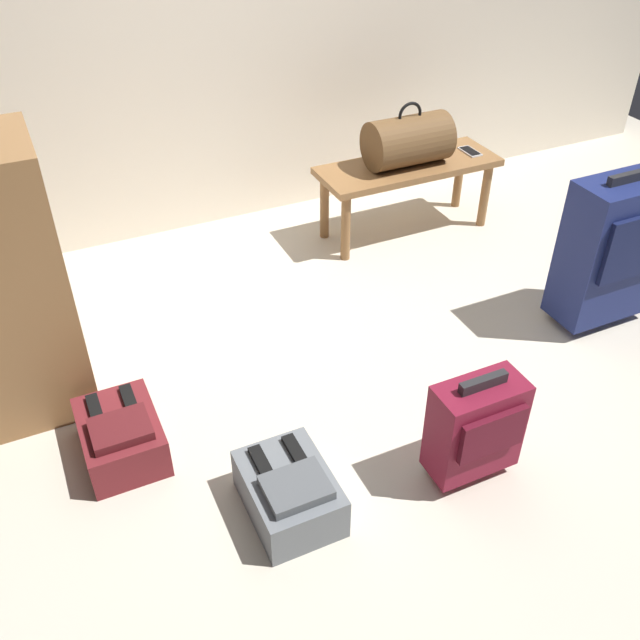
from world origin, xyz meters
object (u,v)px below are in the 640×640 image
bench (408,174)px  cell_phone (470,151)px  backpack_maroon (121,436)px  backpack_grey (289,492)px  suitcase_small_burgundy (476,427)px  suitcase_upright_navy (612,249)px  duffel_bag_brown (408,141)px

bench → cell_phone: size_ratio=6.94×
cell_phone → backpack_maroon: bearing=-155.4°
backpack_grey → suitcase_small_burgundy: bearing=-10.5°
suitcase_upright_navy → suitcase_small_burgundy: bearing=-153.5°
backpack_grey → suitcase_upright_navy: bearing=13.5°
cell_phone → suitcase_upright_navy: size_ratio=0.19×
duffel_bag_brown → cell_phone: size_ratio=3.06×
bench → backpack_grey: bench is taller
suitcase_upright_navy → backpack_grey: (-1.74, -0.42, -0.29)m
bench → suitcase_upright_navy: suitcase_upright_navy is taller
backpack_grey → bench: bearing=48.5°
cell_phone → suitcase_upright_navy: suitcase_upright_navy is taller
bench → cell_phone: bearing=-2.3°
cell_phone → backpack_grey: cell_phone is taller
suitcase_small_burgundy → backpack_grey: (-0.66, 0.12, -0.15)m
backpack_maroon → backpack_grey: size_ratio=1.00×
bench → duffel_bag_brown: 0.20m
bench → cell_phone: cell_phone is taller
bench → backpack_grey: size_ratio=2.63×
backpack_maroon → backpack_grey: 0.69m
duffel_bag_brown → backpack_maroon: bearing=-150.4°
duffel_bag_brown → cell_phone: 0.42m
suitcase_upright_navy → backpack_maroon: (-2.21, 0.08, -0.29)m
bench → suitcase_upright_navy: bearing=-70.8°
suitcase_upright_navy → suitcase_small_burgundy: 1.22m
duffel_bag_brown → cell_phone: duffel_bag_brown is taller
bench → backpack_maroon: bearing=-150.6°
cell_phone → suitcase_small_burgundy: bearing=-123.5°
suitcase_small_burgundy → backpack_grey: suitcase_small_burgundy is taller
backpack_maroon → suitcase_upright_navy: bearing=-2.2°
suitcase_upright_navy → backpack_grey: size_ratio=1.97×
cell_phone → backpack_grey: (-1.74, -1.52, -0.32)m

